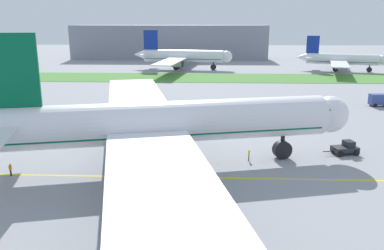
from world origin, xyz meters
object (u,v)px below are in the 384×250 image
object	(u,v)px
pushback_tug	(346,148)
ground_crew_wingwalker_starboard	(249,155)
ground_crew_wingwalker_port	(10,168)
parked_airliner_far_centre	(182,56)
airliner_foreground	(157,124)
parked_airliner_far_right	(341,59)
service_truck_fuel_bowser	(16,98)
service_truck_catering_van	(149,108)
service_truck_baggage_loader	(379,100)

from	to	relation	value
pushback_tug	ground_crew_wingwalker_starboard	size ratio (longest dim) A/B	3.49
ground_crew_wingwalker_port	parked_airliner_far_centre	size ratio (longest dim) A/B	0.03
airliner_foreground	parked_airliner_far_right	size ratio (longest dim) A/B	1.65
ground_crew_wingwalker_starboard	airliner_foreground	bearing A→B (deg)	-167.29
airliner_foreground	parked_airliner_far_right	xyz separation A→B (m)	(61.65, 113.08, -1.53)
service_truck_fuel_bowser	service_truck_catering_van	bearing A→B (deg)	-17.26
airliner_foreground	ground_crew_wingwalker_starboard	xyz separation A→B (m)	(13.22, 2.98, -5.38)
pushback_tug	ground_crew_wingwalker_port	distance (m)	49.18
service_truck_baggage_loader	parked_airliner_far_centre	distance (m)	90.90
pushback_tug	ground_crew_wingwalker_port	xyz separation A→B (m)	(-47.94, -10.98, 0.10)
service_truck_catering_van	parked_airliner_far_right	distance (m)	106.43
pushback_tug	parked_airliner_far_right	bearing A→B (deg)	72.74
airliner_foreground	service_truck_baggage_loader	xyz separation A→B (m)	(48.81, 43.24, -4.77)
ground_crew_wingwalker_starboard	parked_airliner_far_right	distance (m)	120.34
ground_crew_wingwalker_port	parked_airliner_far_centre	distance (m)	122.12
pushback_tug	service_truck_catering_van	world-z (taller)	service_truck_catering_van
service_truck_fuel_bowser	parked_airliner_far_right	xyz separation A→B (m)	(102.51, 71.36, 3.24)
ground_crew_wingwalker_starboard	parked_airliner_far_centre	xyz separation A→B (m)	(-17.45, 113.97, 4.58)
airliner_foreground	ground_crew_wingwalker_port	bearing A→B (deg)	-167.83
ground_crew_wingwalker_starboard	parked_airliner_far_centre	world-z (taller)	parked_airliner_far_centre
ground_crew_wingwalker_port	parked_airliner_far_right	size ratio (longest dim) A/B	0.03
service_truck_baggage_loader	service_truck_fuel_bowser	bearing A→B (deg)	-179.03
airliner_foreground	ground_crew_wingwalker_port	xyz separation A→B (m)	(-19.29, -4.16, -5.31)
service_truck_baggage_loader	parked_airliner_far_right	bearing A→B (deg)	79.58
pushback_tug	ground_crew_wingwalker_starboard	world-z (taller)	pushback_tug
ground_crew_wingwalker_starboard	service_truck_baggage_loader	bearing A→B (deg)	48.52
airliner_foreground	service_truck_baggage_loader	distance (m)	65.39
service_truck_fuel_bowser	parked_airliner_far_right	world-z (taller)	parked_airliner_far_right
service_truck_baggage_loader	parked_airliner_far_centre	size ratio (longest dim) A/B	0.07
pushback_tug	parked_airliner_far_right	world-z (taller)	parked_airliner_far_right
airliner_foreground	service_truck_fuel_bowser	world-z (taller)	airliner_foreground
service_truck_fuel_bowser	ground_crew_wingwalker_starboard	bearing A→B (deg)	-35.62
pushback_tug	service_truck_fuel_bowser	size ratio (longest dim) A/B	1.15
ground_crew_wingwalker_port	ground_crew_wingwalker_starboard	distance (m)	33.29
service_truck_catering_van	pushback_tug	bearing A→B (deg)	-34.87
service_truck_baggage_loader	parked_airliner_far_right	distance (m)	71.08
service_truck_fuel_bowser	parked_airliner_far_centre	xyz separation A→B (m)	(36.62, 75.22, 3.97)
ground_crew_wingwalker_starboard	service_truck_catering_van	size ratio (longest dim) A/B	0.27
ground_crew_wingwalker_port	service_truck_catering_van	xyz separation A→B (m)	(13.47, 35.00, 0.62)
parked_airliner_far_centre	parked_airliner_far_right	xyz separation A→B (m)	(65.88, -3.87, -0.73)
ground_crew_wingwalker_starboard	service_truck_fuel_bowser	distance (m)	66.52
parked_airliner_far_centre	service_truck_catering_van	bearing A→B (deg)	-91.06
service_truck_baggage_loader	parked_airliner_far_centre	world-z (taller)	parked_airliner_far_centre
ground_crew_wingwalker_starboard	service_truck_catering_van	bearing A→B (deg)	124.35
pushback_tug	service_truck_baggage_loader	bearing A→B (deg)	61.02
parked_airliner_far_centre	ground_crew_wingwalker_starboard	bearing A→B (deg)	-81.30
ground_crew_wingwalker_port	parked_airliner_far_right	distance (m)	142.52
service_truck_fuel_bowser	service_truck_catering_van	size ratio (longest dim) A/B	0.81
service_truck_catering_van	airliner_foreground	bearing A→B (deg)	-79.30
airliner_foreground	service_truck_catering_van	distance (m)	31.74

